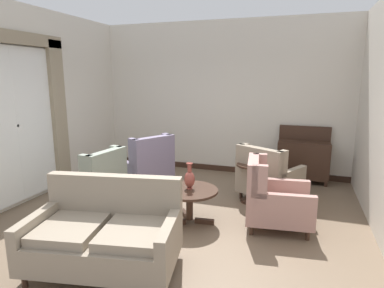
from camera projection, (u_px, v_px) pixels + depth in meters
name	position (u px, v px, depth m)	size (l,w,h in m)	color
ground	(170.00, 228.00, 4.59)	(8.45, 8.45, 0.00)	brown
wall_back	(222.00, 98.00, 7.06)	(5.60, 0.08, 3.24)	silver
wall_left	(49.00, 102.00, 5.94)	(0.08, 4.23, 3.24)	silver
baseboard_back	(220.00, 168.00, 7.32)	(5.44, 0.03, 0.12)	#382319
window_with_curtains	(17.00, 116.00, 5.17)	(0.12, 2.13, 2.76)	silver
coffee_table	(189.00, 196.00, 4.68)	(0.82, 0.82, 0.51)	#382319
porcelain_vase	(190.00, 178.00, 4.65)	(0.15, 0.15, 0.38)	brown
settee	(105.00, 235.00, 3.53)	(1.71, 1.18, 0.98)	gray
armchair_back_corner	(273.00, 199.00, 4.52)	(0.96, 0.83, 0.98)	tan
armchair_near_window	(146.00, 170.00, 5.81)	(1.14, 1.11, 1.09)	slate
armchair_beside_settee	(267.00, 177.00, 5.52)	(1.16, 1.17, 0.96)	gray
armchair_near_sideboard	(96.00, 185.00, 5.08)	(0.92, 0.88, 1.00)	gray
side_table	(250.00, 179.00, 5.45)	(0.47, 0.47, 0.66)	#382319
sideboard	(303.00, 159.00, 6.47)	(0.99, 0.40, 1.11)	#382319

